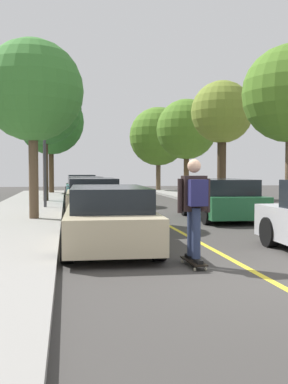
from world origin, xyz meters
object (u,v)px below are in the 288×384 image
object	(u,v)px
parked_car_left_nearest	(109,217)
parked_car_left_farthest	(81,186)
street_tree_right_farthest	(158,137)
skateboard	(194,261)
streetlamp	(44,133)
street_tree_left_nearest	(33,91)
street_tree_right_far	(186,130)
parked_car_left_near	(93,198)
parked_car_right_near	(221,199)
street_tree_left_near	(45,108)
parked_car_left_far	(85,191)
street_tree_left_far	(51,122)
street_tree_right_near	(222,113)
skateboarder	(195,203)

from	to	relation	value
parked_car_left_nearest	parked_car_left_farthest	world-z (taller)	parked_car_left_farthest
street_tree_right_farthest	skateboard	distance (m)	27.30
parked_car_left_nearest	skateboard	size ratio (longest dim) A/B	5.42
street_tree_right_farthest	streetlamp	distance (m)	17.06
parked_car_left_nearest	parked_car_left_farthest	bearing A→B (deg)	90.00
street_tree_left_nearest	street_tree_right_far	bearing A→B (deg)	54.64
parked_car_left_near	parked_car_right_near	xyz separation A→B (m)	(4.21, -1.15, -0.01)
street_tree_left_near	parked_car_right_near	bearing A→B (deg)	-53.99
parked_car_left_far	street_tree_left_near	distance (m)	4.56
street_tree_right_farthest	street_tree_left_near	bearing A→B (deg)	-125.62
parked_car_left_far	street_tree_left_far	distance (m)	10.51
parked_car_right_near	street_tree_right_near	bearing A→B (deg)	70.15
streetlamp	parked_car_right_near	bearing A→B (deg)	-36.79
street_tree_right_far	street_tree_right_farthest	world-z (taller)	street_tree_right_farthest
street_tree_right_near	street_tree_right_farthest	distance (m)	14.32
skateboarder	parked_car_left_near	bearing A→B (deg)	98.74
parked_car_left_nearest	parked_car_right_near	bearing A→B (deg)	48.75
parked_car_left_far	street_tree_left_near	bearing A→B (deg)	153.72
parked_car_right_near	streetlamp	world-z (taller)	streetlamp
parked_car_left_far	street_tree_right_near	size ratio (longest dim) A/B	0.85
skateboard	parked_car_left_farthest	bearing A→B (deg)	93.55
street_tree_left_far	street_tree_right_far	size ratio (longest dim) A/B	1.24
street_tree_left_nearest	street_tree_left_far	distance (m)	16.81
parked_car_right_near	street_tree_left_nearest	size ratio (longest dim) A/B	0.76
street_tree_left_far	parked_car_left_far	bearing A→B (deg)	-78.63
skateboard	parked_car_left_far	bearing A→B (deg)	94.96
street_tree_left_far	skateboard	distance (m)	24.55
street_tree_left_far	street_tree_right_far	world-z (taller)	street_tree_left_far
street_tree_left_near	street_tree_right_farthest	distance (m)	13.74
street_tree_right_far	street_tree_right_farthest	size ratio (longest dim) A/B	0.90
street_tree_right_farthest	street_tree_left_far	bearing A→B (deg)	-161.43
parked_car_left_farthest	skateboard	bearing A→B (deg)	-86.45
parked_car_left_farthest	streetlamp	world-z (taller)	streetlamp
parked_car_left_farthest	street_tree_right_far	xyz separation A→B (m)	(6.10, -1.85, 3.37)
streetlamp	skateboarder	xyz separation A→B (m)	(3.00, -11.47, -2.09)
street_tree_left_near	skateboard	distance (m)	16.36
parked_car_left_far	street_tree_left_near	size ratio (longest dim) A/B	0.74
parked_car_right_near	street_tree_right_near	xyz separation A→B (m)	(1.89, 5.25, 3.56)
parked_car_right_near	street_tree_left_far	distance (m)	18.45
street_tree_right_near	streetlamp	world-z (taller)	street_tree_right_near
street_tree_left_nearest	skateboard	distance (m)	8.72
street_tree_right_near	street_tree_right_far	distance (m)	6.12
parked_car_left_farthest	street_tree_right_farthest	xyz separation A→B (m)	(6.10, 6.35, 3.56)
street_tree_right_farthest	parked_car_left_near	bearing A→B (deg)	-108.34
parked_car_left_far	street_tree_left_nearest	xyz separation A→B (m)	(-1.89, -7.37, 3.45)
parked_car_left_near	skateboard	world-z (taller)	parked_car_left_near
street_tree_left_far	streetlamp	xyz separation A→B (m)	(0.14, -12.42, -1.76)
street_tree_left_nearest	parked_car_left_farthest	bearing A→B (deg)	81.78
parked_car_left_near	skateboarder	xyz separation A→B (m)	(1.26, -8.16, 0.39)
skateboard	street_tree_left_nearest	bearing A→B (deg)	113.99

